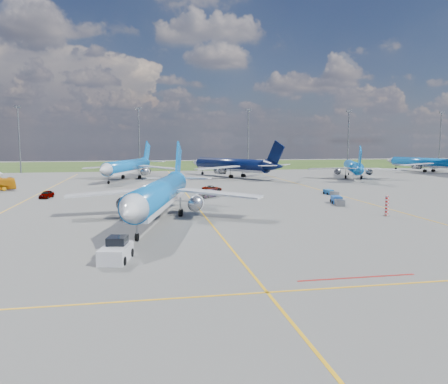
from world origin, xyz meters
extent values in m
plane|color=#565653|center=(0.00, 0.00, 0.00)|extent=(400.00, 400.00, 0.00)
cube|color=#2D4719|center=(0.00, 150.00, 0.00)|extent=(400.00, 80.00, 0.01)
cube|color=#F2AD15|center=(0.00, 30.00, 0.01)|extent=(0.25, 160.00, 0.02)
cube|color=#F2AD15|center=(0.00, -20.00, 0.01)|extent=(60.00, 0.25, 0.02)
cube|color=#F2AD15|center=(-30.00, 40.00, 0.01)|extent=(0.25, 120.00, 0.02)
cube|color=#F2AD15|center=(30.00, 40.00, 0.01)|extent=(0.25, 120.00, 0.02)
cube|color=#A5140F|center=(8.00, -18.00, 0.01)|extent=(10.00, 0.25, 0.02)
cylinder|color=slate|center=(-50.00, 110.00, 11.00)|extent=(0.50, 0.50, 22.00)
cube|color=slate|center=(-50.00, 110.00, 22.30)|extent=(2.20, 0.50, 0.80)
cylinder|color=slate|center=(-10.00, 110.00, 11.00)|extent=(0.50, 0.50, 22.00)
cube|color=slate|center=(-10.00, 110.00, 22.30)|extent=(2.20, 0.50, 0.80)
cylinder|color=slate|center=(30.00, 110.00, 11.00)|extent=(0.50, 0.50, 22.00)
cube|color=slate|center=(30.00, 110.00, 22.30)|extent=(2.20, 0.50, 0.80)
cylinder|color=slate|center=(70.00, 110.00, 11.00)|extent=(0.50, 0.50, 22.00)
cube|color=slate|center=(70.00, 110.00, 22.30)|extent=(2.20, 0.50, 0.80)
cylinder|color=slate|center=(110.00, 110.00, 11.00)|extent=(0.50, 0.50, 22.00)
cube|color=slate|center=(110.00, 110.00, 22.30)|extent=(2.20, 0.50, 0.80)
cylinder|color=red|center=(26.00, 8.00, 1.50)|extent=(0.50, 0.50, 3.00)
cube|color=silver|center=(-11.22, -9.38, 0.68)|extent=(3.12, 4.76, 1.36)
cube|color=black|center=(-11.09, -8.77, 1.62)|extent=(2.01, 2.18, 0.94)
cube|color=slate|center=(-10.69, -6.71, 0.58)|extent=(0.75, 2.52, 0.21)
imported|color=#999999|center=(-26.93, 38.07, 0.72)|extent=(2.43, 4.48, 1.45)
imported|color=#999999|center=(5.95, 43.83, 0.61)|extent=(4.61, 2.60, 1.22)
imported|color=#999999|center=(3.57, 33.63, 0.75)|extent=(5.08, 5.15, 1.49)
cube|color=#1B4FA3|center=(24.52, 21.56, 0.62)|extent=(2.27, 3.25, 1.25)
cube|color=slate|center=(23.79, 18.70, 0.51)|extent=(1.88, 2.54, 1.02)
cube|color=#1C48A9|center=(-7.48, 47.64, 0.47)|extent=(1.54, 2.39, 0.94)
cube|color=slate|center=(-7.13, 45.44, 0.39)|extent=(1.29, 1.86, 0.77)
cube|color=#1A5A9C|center=(28.48, 33.90, 0.48)|extent=(1.50, 2.42, 0.97)
cube|color=slate|center=(28.75, 31.64, 0.40)|extent=(1.26, 1.87, 0.79)
camera|label=1|loc=(-8.54, -49.24, 10.83)|focal=35.00mm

